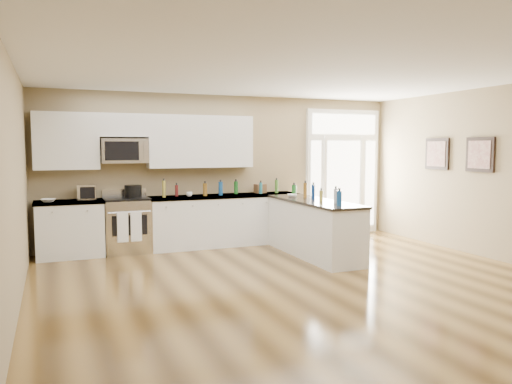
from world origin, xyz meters
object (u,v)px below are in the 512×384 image
at_px(toaster_oven, 87,192).
at_px(peninsula_cabinet, 314,230).
at_px(kitchen_range, 127,225).
at_px(stockpot, 133,191).

bearing_deg(toaster_oven, peninsula_cabinet, -16.88).
bearing_deg(kitchen_range, peninsula_cabinet, -26.81).
height_order(peninsula_cabinet, toaster_oven, toaster_oven).
height_order(kitchen_range, toaster_oven, toaster_oven).
bearing_deg(peninsula_cabinet, stockpot, 150.83).
xyz_separation_m(kitchen_range, toaster_oven, (-0.64, 0.05, 0.59)).
bearing_deg(peninsula_cabinet, toaster_oven, 156.86).
bearing_deg(stockpot, peninsula_cabinet, -29.17).
bearing_deg(toaster_oven, stockpot, 8.58).
height_order(peninsula_cabinet, kitchen_range, kitchen_range).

